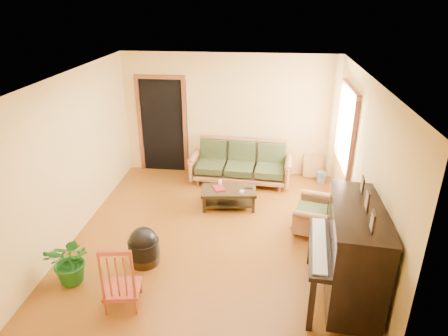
# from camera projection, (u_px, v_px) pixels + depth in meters

# --- Properties ---
(floor) EXTENTS (5.00, 5.00, 0.00)m
(floor) POSITION_uv_depth(u_px,v_px,m) (214.00, 232.00, 6.70)
(floor) COLOR #61320C
(floor) RESTS_ON ground
(doorway) EXTENTS (1.08, 0.16, 2.05)m
(doorway) POSITION_uv_depth(u_px,v_px,m) (163.00, 126.00, 8.69)
(doorway) COLOR black
(doorway) RESTS_ON floor
(window) EXTENTS (0.12, 1.36, 1.46)m
(window) POSITION_uv_depth(u_px,v_px,m) (346.00, 128.00, 7.06)
(window) COLOR white
(window) RESTS_ON right_wall
(sofa) EXTENTS (2.11, 1.00, 0.88)m
(sofa) POSITION_uv_depth(u_px,v_px,m) (240.00, 163.00, 8.30)
(sofa) COLOR #925A35
(sofa) RESTS_ON floor
(coffee_table) EXTENTS (1.05, 0.65, 0.36)m
(coffee_table) POSITION_uv_depth(u_px,v_px,m) (229.00, 198.00, 7.43)
(coffee_table) COLOR black
(coffee_table) RESTS_ON floor
(armchair) EXTENTS (0.94, 0.96, 0.80)m
(armchair) POSITION_uv_depth(u_px,v_px,m) (315.00, 209.00, 6.61)
(armchair) COLOR #925A35
(armchair) RESTS_ON floor
(piano) EXTENTS (1.03, 1.59, 1.34)m
(piano) POSITION_uv_depth(u_px,v_px,m) (354.00, 256.00, 4.99)
(piano) COLOR black
(piano) RESTS_ON floor
(footstool) EXTENTS (0.55, 0.55, 0.43)m
(footstool) POSITION_uv_depth(u_px,v_px,m) (144.00, 250.00, 5.87)
(footstool) COLOR black
(footstool) RESTS_ON floor
(red_chair) EXTENTS (0.51, 0.54, 0.94)m
(red_chair) POSITION_uv_depth(u_px,v_px,m) (121.00, 274.00, 4.98)
(red_chair) COLOR maroon
(red_chair) RESTS_ON floor
(leaning_frame) EXTENTS (0.42, 0.11, 0.56)m
(leaning_frame) POSITION_uv_depth(u_px,v_px,m) (313.00, 166.00, 8.57)
(leaning_frame) COLOR #AF8F3A
(leaning_frame) RESTS_ON floor
(ceramic_crock) EXTENTS (0.23, 0.23, 0.24)m
(ceramic_crock) POSITION_uv_depth(u_px,v_px,m) (322.00, 177.00, 8.41)
(ceramic_crock) COLOR #2F4E8E
(ceramic_crock) RESTS_ON floor
(potted_plant) EXTENTS (0.65, 0.57, 0.70)m
(potted_plant) POSITION_uv_depth(u_px,v_px,m) (71.00, 260.00, 5.43)
(potted_plant) COLOR #1B611D
(potted_plant) RESTS_ON floor
(book) EXTENTS (0.27, 0.30, 0.02)m
(book) POSITION_uv_depth(u_px,v_px,m) (214.00, 189.00, 7.35)
(book) COLOR maroon
(book) RESTS_ON coffee_table
(candle) EXTENTS (0.08, 0.08, 0.11)m
(candle) POSITION_uv_depth(u_px,v_px,m) (220.00, 183.00, 7.48)
(candle) COLOR white
(candle) RESTS_ON coffee_table
(glass_jar) EXTENTS (0.09, 0.09, 0.05)m
(glass_jar) POSITION_uv_depth(u_px,v_px,m) (242.00, 192.00, 7.20)
(glass_jar) COLOR silver
(glass_jar) RESTS_ON coffee_table
(remote) EXTENTS (0.15, 0.04, 0.01)m
(remote) POSITION_uv_depth(u_px,v_px,m) (249.00, 188.00, 7.38)
(remote) COLOR black
(remote) RESTS_ON coffee_table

